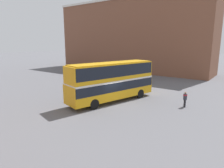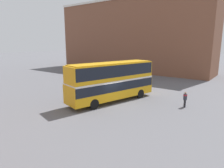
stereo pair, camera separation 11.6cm
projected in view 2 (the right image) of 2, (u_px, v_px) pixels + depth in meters
name	position (u px, v px, depth m)	size (l,w,h in m)	color
ground_plane	(111.00, 104.00, 22.15)	(240.00, 240.00, 0.00)	#5B5B60
building_row_right	(131.00, 36.00, 48.23)	(8.76, 38.39, 16.58)	brown
double_decker_bus	(112.00, 79.00, 22.92)	(11.29, 5.26, 4.51)	gold
pedestrian_foreground	(185.00, 98.00, 21.02)	(0.56, 0.56, 1.65)	#232328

